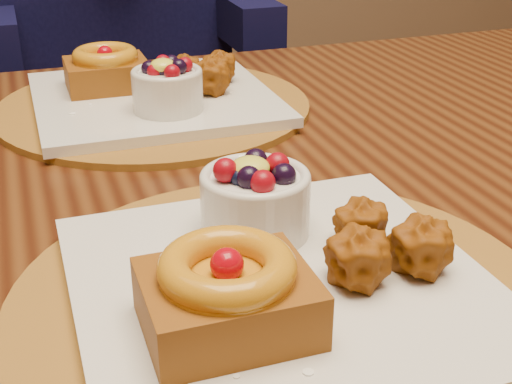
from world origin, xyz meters
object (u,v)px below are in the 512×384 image
place_setting_near (276,273)px  chair_far (84,112)px  place_setting_far (152,94)px  dining_table (203,249)px

place_setting_near → chair_far: bearing=92.0°
chair_far → place_setting_near: bearing=-89.0°
place_setting_near → chair_far: (-0.04, 1.02, -0.21)m
place_setting_far → chair_far: chair_far is taller
place_setting_far → chair_far: size_ratio=0.37×
dining_table → place_setting_far: size_ratio=4.21×
dining_table → place_setting_near: size_ratio=4.21×
place_setting_far → place_setting_near: bearing=-90.0°
dining_table → chair_far: 0.81m
dining_table → place_setting_near: (-0.00, -0.22, 0.10)m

